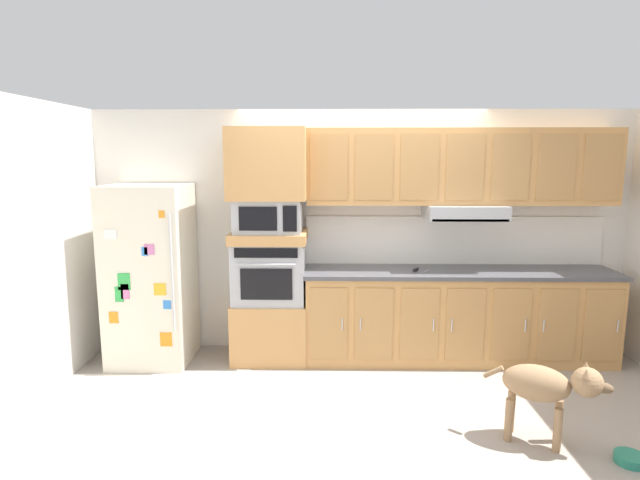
% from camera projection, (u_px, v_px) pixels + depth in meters
% --- Properties ---
extents(ground_plane, '(9.60, 9.60, 0.00)m').
position_uv_depth(ground_plane, '(366.00, 391.00, 4.45)').
color(ground_plane, '#9E9389').
extents(back_kitchen_wall, '(6.20, 0.12, 2.50)m').
position_uv_depth(back_kitchen_wall, '(360.00, 231.00, 5.34)').
color(back_kitchen_wall, silver).
rests_on(back_kitchen_wall, ground).
extents(side_panel_left, '(0.12, 7.10, 2.50)m').
position_uv_depth(side_panel_left, '(37.00, 250.00, 4.30)').
color(side_panel_left, silver).
rests_on(side_panel_left, ground).
extents(refrigerator, '(0.76, 0.73, 1.76)m').
position_uv_depth(refrigerator, '(151.00, 274.00, 5.01)').
color(refrigerator, silver).
rests_on(refrigerator, ground).
extents(oven_base_cabinet, '(0.74, 0.62, 0.60)m').
position_uv_depth(oven_base_cabinet, '(271.00, 329.00, 5.16)').
color(oven_base_cabinet, tan).
rests_on(oven_base_cabinet, ground).
extents(built_in_oven, '(0.70, 0.62, 0.60)m').
position_uv_depth(built_in_oven, '(270.00, 271.00, 5.06)').
color(built_in_oven, '#A8AAAF').
rests_on(built_in_oven, oven_base_cabinet).
extents(appliance_mid_shelf, '(0.74, 0.62, 0.10)m').
position_uv_depth(appliance_mid_shelf, '(269.00, 236.00, 5.00)').
color(appliance_mid_shelf, tan).
rests_on(appliance_mid_shelf, built_in_oven).
extents(microwave, '(0.64, 0.54, 0.32)m').
position_uv_depth(microwave, '(269.00, 215.00, 4.97)').
color(microwave, '#A8AAAF').
rests_on(microwave, appliance_mid_shelf).
extents(appliance_upper_cabinet, '(0.74, 0.62, 0.68)m').
position_uv_depth(appliance_upper_cabinet, '(268.00, 164.00, 4.89)').
color(appliance_upper_cabinet, tan).
rests_on(appliance_upper_cabinet, microwave).
extents(lower_cabinet_run, '(3.02, 0.63, 0.88)m').
position_uv_depth(lower_cabinet_run, '(457.00, 317.00, 5.10)').
color(lower_cabinet_run, tan).
rests_on(lower_cabinet_run, ground).
extents(countertop_slab, '(3.06, 0.64, 0.04)m').
position_uv_depth(countertop_slab, '(459.00, 272.00, 5.03)').
color(countertop_slab, '#4C4C51').
rests_on(countertop_slab, lower_cabinet_run).
extents(backsplash_panel, '(3.06, 0.02, 0.50)m').
position_uv_depth(backsplash_panel, '(453.00, 240.00, 5.27)').
color(backsplash_panel, white).
rests_on(backsplash_panel, countertop_slab).
extents(upper_cabinet_with_hood, '(3.02, 0.48, 0.88)m').
position_uv_depth(upper_cabinet_with_hood, '(461.00, 170.00, 4.99)').
color(upper_cabinet_with_hood, tan).
rests_on(upper_cabinet_with_hood, backsplash_panel).
extents(screwdriver, '(0.17, 0.16, 0.03)m').
position_uv_depth(screwdriver, '(417.00, 270.00, 4.98)').
color(screwdriver, black).
rests_on(screwdriver, countertop_slab).
extents(dog, '(0.78, 0.45, 0.64)m').
position_uv_depth(dog, '(547.00, 386.00, 3.56)').
color(dog, '#997551').
rests_on(dog, ground).
extents(dog_food_bowl, '(0.20, 0.20, 0.06)m').
position_uv_depth(dog_food_bowl, '(630.00, 459.00, 3.40)').
color(dog_food_bowl, '#267F66').
rests_on(dog_food_bowl, ground).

